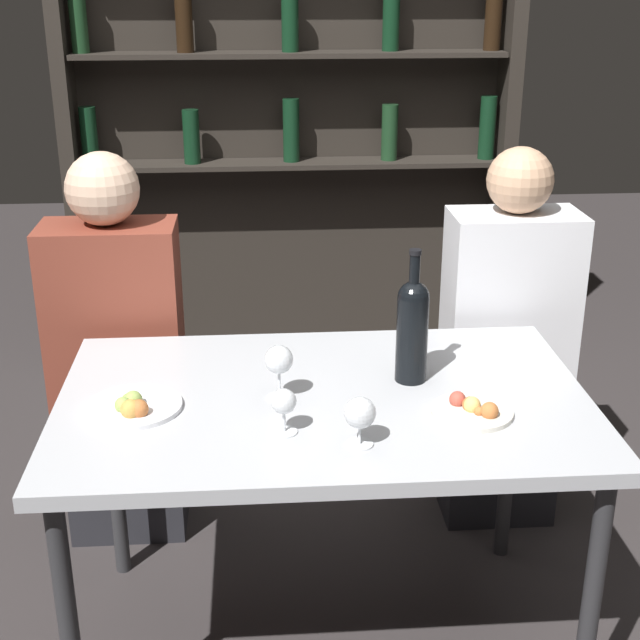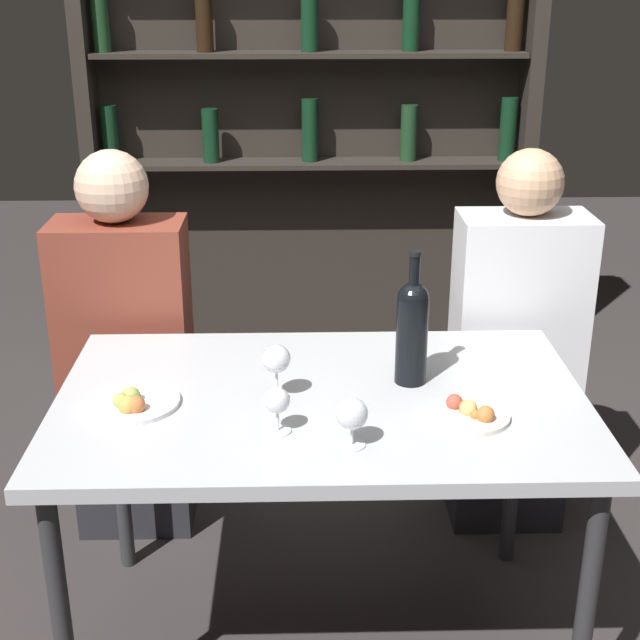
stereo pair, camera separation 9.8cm
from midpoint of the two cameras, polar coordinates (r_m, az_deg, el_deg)
ground_plane at (r=2.58m, az=1.23°, el=-19.70°), size 10.00×10.00×0.00m
dining_table at (r=2.20m, az=1.37°, el=-6.39°), size 1.29×0.81×0.74m
wine_rack_wall at (r=3.79m, az=0.10°, el=12.17°), size 1.86×0.21×2.09m
wine_bottle at (r=2.20m, az=7.19°, el=-0.49°), size 0.08×0.08×0.34m
wine_glass_0 at (r=2.12m, az=-1.49°, el=-2.62°), size 0.07×0.07×0.14m
wine_glass_1 at (r=1.92m, az=3.54°, el=-6.10°), size 0.07×0.07×0.11m
wine_glass_2 at (r=1.98m, az=-1.33°, el=-5.34°), size 0.06×0.06×0.11m
food_plate_0 at (r=2.15m, az=-10.73°, el=-5.20°), size 0.23×0.23×0.05m
food_plate_1 at (r=2.10m, az=10.83°, el=-5.87°), size 0.19×0.19×0.05m
seated_person_left at (r=2.80m, az=-11.29°, el=-2.51°), size 0.39×0.22×1.23m
seated_person_right at (r=2.85m, az=13.33°, el=-2.33°), size 0.39×0.22×1.23m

